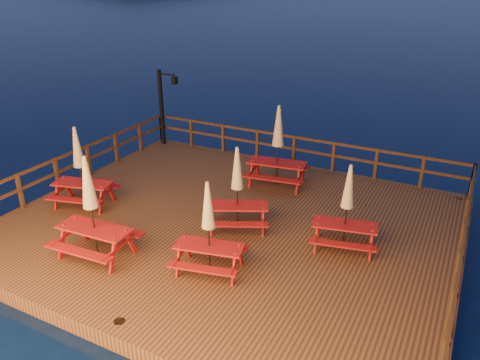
{
  "coord_description": "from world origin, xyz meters",
  "views": [
    {
      "loc": [
        5.57,
        -10.06,
        6.8
      ],
      "look_at": [
        0.02,
        0.6,
        1.46
      ],
      "focal_mm": 35.0,
      "sensor_mm": 36.0,
      "label": 1
    }
  ],
  "objects": [
    {
      "name": "ground",
      "position": [
        0.0,
        0.0,
        0.0
      ],
      "size": [
        500.0,
        500.0,
        0.0
      ],
      "primitive_type": "plane",
      "color": "black",
      "rests_on": "ground"
    },
    {
      "name": "deck",
      "position": [
        0.0,
        0.0,
        0.2
      ],
      "size": [
        12.0,
        10.0,
        0.4
      ],
      "primitive_type": "cube",
      "color": "#422015",
      "rests_on": "ground"
    },
    {
      "name": "deck_piles",
      "position": [
        0.0,
        0.0,
        -0.3
      ],
      "size": [
        11.44,
        9.44,
        1.4
      ],
      "color": "#3B2712",
      "rests_on": "ground"
    },
    {
      "name": "railing",
      "position": [
        0.0,
        1.78,
        1.16
      ],
      "size": [
        11.8,
        9.75,
        1.1
      ],
      "color": "#3B2712",
      "rests_on": "deck"
    },
    {
      "name": "lamp_post",
      "position": [
        -5.39,
        4.55,
        2.2
      ],
      "size": [
        0.85,
        0.18,
        3.0
      ],
      "color": "black",
      "rests_on": "deck"
    },
    {
      "name": "picnic_table_0",
      "position": [
        0.71,
        -2.26,
        1.58
      ],
      "size": [
        1.84,
        1.63,
        2.27
      ],
      "rotation": [
        0.0,
        0.0,
        0.23
      ],
      "color": "maroon",
      "rests_on": "deck"
    },
    {
      "name": "picnic_table_1",
      "position": [
        -4.37,
        -1.06,
        1.67
      ],
      "size": [
        2.02,
        1.81,
        2.44
      ],
      "rotation": [
        0.0,
        0.0,
        0.27
      ],
      "color": "maroon",
      "rests_on": "deck"
    },
    {
      "name": "picnic_table_2",
      "position": [
        0.35,
        -0.19,
        1.62
      ],
      "size": [
        2.07,
        1.94,
        2.35
      ],
      "rotation": [
        0.0,
        0.0,
        0.46
      ],
      "color": "maroon",
      "rests_on": "deck"
    },
    {
      "name": "picnic_table_3",
      "position": [
        0.16,
        2.94,
        1.79
      ],
      "size": [
        2.07,
        1.79,
        2.67
      ],
      "rotation": [
        0.0,
        0.0,
        0.15
      ],
      "color": "maroon",
      "rests_on": "deck"
    },
    {
      "name": "picnic_table_4",
      "position": [
        3.2,
        0.16,
        1.58
      ],
      "size": [
        1.83,
        1.61,
        2.27
      ],
      "rotation": [
        0.0,
        0.0,
        0.21
      ],
      "color": "maroon",
      "rests_on": "deck"
    },
    {
      "name": "picnic_table_5",
      "position": [
        -2.07,
        -2.98,
        1.76
      ],
      "size": [
        1.92,
        1.62,
        2.62
      ],
      "rotation": [
        0.0,
        0.0,
        0.06
      ],
      "color": "maroon",
      "rests_on": "deck"
    }
  ]
}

